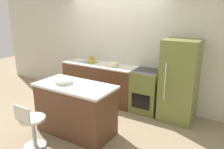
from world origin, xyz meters
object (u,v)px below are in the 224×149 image
Objects in this scene: refrigerator at (179,81)px; stool_chair at (32,126)px; oven_range at (146,91)px; mixing_bowl at (113,64)px; kettle at (91,60)px.

refrigerator reaches higher than stool_chair.
mixing_bowl reaches higher than oven_range.
oven_range is 1.57m from kettle.
mixing_bowl is (-1.56, 0.02, 0.15)m from refrigerator.
oven_range is 1.18× the size of stool_chair.
stool_chair is (-1.05, -2.25, -0.08)m from oven_range.
refrigerator reaches higher than oven_range.
stool_chair is at bearing -114.91° from oven_range.
refrigerator is at bearing -0.59° from kettle.
kettle is at bearing 100.85° from stool_chair.
kettle is 0.62m from mixing_bowl.
refrigerator reaches higher than kettle.
refrigerator is (0.70, -0.03, 0.36)m from oven_range.
mixing_bowl is at bearing 179.18° from refrigerator.
oven_range is 3.37× the size of mixing_bowl.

